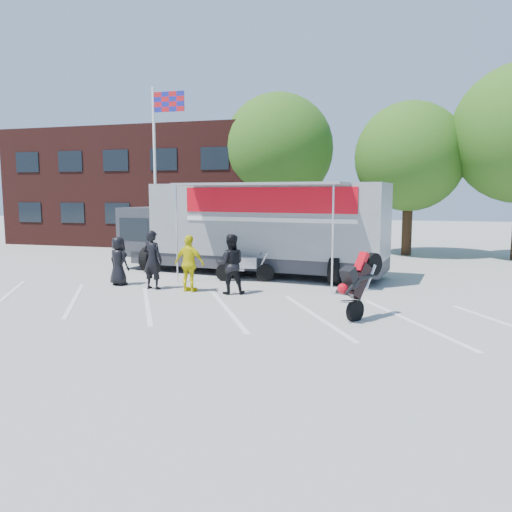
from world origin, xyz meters
The scene contains 13 objects.
ground centered at (0.00, 0.00, 0.00)m, with size 100.00×100.00×0.00m, color #969691.
parking_bay_lines centered at (0.00, 1.00, 0.01)m, with size 18.00×5.00×0.01m, color white.
office_building centered at (-10.00, 18.00, 3.50)m, with size 18.00×8.00×7.00m, color #401814.
flagpole centered at (-6.24, 10.00, 5.05)m, with size 1.61×0.12×8.00m.
tree_left centered at (-2.00, 16.00, 5.57)m, with size 6.12×6.12×8.64m.
tree_mid centered at (5.00, 15.00, 4.94)m, with size 5.44×5.44×7.68m.
transporter_truck centered at (-0.78, 7.07, 0.00)m, with size 10.99×5.29×3.50m, color gray, non-canonical shape.
parked_motorcycle centered at (-0.66, 5.35, 0.00)m, with size 0.71×2.14×1.12m, color #B7B7BC, non-canonical shape.
stunt_bike_rider centered at (3.93, 1.26, 0.00)m, with size 0.73×1.56×1.84m, color black, non-canonical shape.
spectator_leather_a centered at (-4.60, 3.48, 0.83)m, with size 0.81×0.53×1.66m, color black.
spectator_leather_b centered at (-3.13, 3.14, 0.97)m, with size 0.71×0.46×1.94m, color black.
spectator_leather_c centered at (-0.42, 3.09, 0.94)m, with size 0.91×0.71×1.87m, color black.
spectator_hivis centered at (-1.79, 3.07, 0.91)m, with size 1.07×0.44×1.82m, color yellow.
Camera 1 is at (4.57, -11.47, 3.11)m, focal length 35.00 mm.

